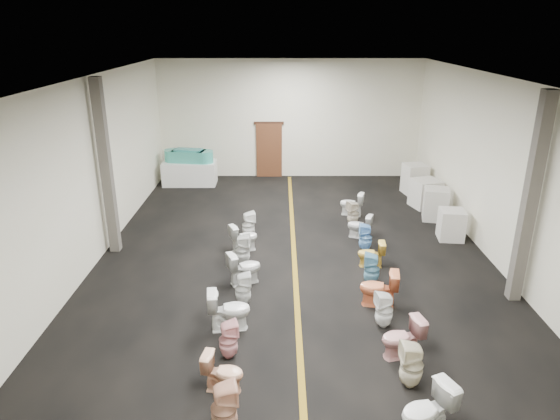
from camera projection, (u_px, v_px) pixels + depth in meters
The scene contains 36 objects.
floor at pixel (295, 267), 12.39m from camera, with size 16.00×16.00×0.00m, color black.
ceiling at pixel (297, 81), 10.82m from camera, with size 16.00×16.00×0.00m, color black.
wall_back at pixel (290, 119), 19.11m from camera, with size 10.00×10.00×0.00m, color silver.
wall_left at pixel (81, 180), 11.61m from camera, with size 16.00×16.00×0.00m, color silver.
wall_right at pixel (510, 180), 11.60m from camera, with size 16.00×16.00×0.00m, color silver.
aisle_stripe at pixel (295, 267), 12.39m from camera, with size 0.12×15.60×0.01m, color #826112.
back_door at pixel (269, 150), 19.47m from camera, with size 1.00×0.10×2.10m, color #562D19.
door_frame at pixel (269, 123), 19.11m from camera, with size 1.15×0.08×0.10m, color #331C11.
column_left at pixel (106, 168), 12.55m from camera, with size 0.25×0.25×4.50m, color #59544C.
column_right at pixel (530, 201), 10.19m from camera, with size 0.25×0.25×4.50m, color #59544C.
display_table at pixel (190, 173), 18.71m from camera, with size 1.95×0.98×0.87m, color white.
bathtub at pixel (189, 156), 18.49m from camera, with size 1.84×0.86×0.55m.
appliance_crate_a at pixel (451, 225), 13.87m from camera, with size 0.66×0.66×0.85m, color silver.
appliance_crate_b at pixel (436, 204), 15.27m from camera, with size 0.72×0.72×0.99m, color beige.
appliance_crate_c at pixel (425, 193), 16.33m from camera, with size 0.82×0.82×0.92m, color silver.
appliance_crate_d at pixel (415, 179), 17.64m from camera, with size 0.74×0.74×1.06m, color silver.
toilet_left_1 at pixel (224, 409), 7.20m from camera, with size 0.38×0.39×0.85m, color #DFA384.
toilet_left_2 at pixel (223, 372), 8.09m from camera, with size 0.38×0.67×0.68m, color #EBAD87.
toilet_left_3 at pixel (228, 340), 8.87m from camera, with size 0.33×0.34×0.74m, color pink.
toilet_left_4 at pixel (229, 310), 9.72m from camera, with size 0.47×0.82×0.84m, color white.
toilet_left_5 at pixel (243, 289), 10.59m from camera, with size 0.33×0.34×0.74m, color silver.
toilet_left_6 at pixel (244, 268), 11.48m from camera, with size 0.44×0.77×0.79m, color silver.
toilet_left_7 at pixel (242, 250), 12.34m from camera, with size 0.37×0.38×0.82m, color silver.
toilet_left_8 at pixel (244, 237), 13.16m from camera, with size 0.42×0.73×0.75m, color white.
toilet_left_9 at pixel (248, 225), 13.92m from camera, with size 0.35×0.36×0.79m, color white.
toilet_right_1 at pixel (427, 411), 7.17m from camera, with size 0.46×0.81×0.83m, color white.
toilet_right_2 at pixel (412, 365), 8.14m from camera, with size 0.38×0.39×0.84m, color beige.
toilet_right_3 at pixel (402, 338), 8.90m from camera, with size 0.43×0.75×0.77m, color #D49492.
toilet_right_4 at pixel (384, 310), 9.78m from camera, with size 0.35×0.35×0.77m, color white.
toilet_right_5 at pixel (379, 288), 10.54m from camera, with size 0.46×0.80×0.81m, color #E57747.
toilet_right_6 at pixel (372, 269), 11.40m from camera, with size 0.35×0.36×0.78m, color #70B1CE.
toilet_right_7 at pixel (371, 254), 12.30m from camera, with size 0.37×0.65×0.66m, color gold.
toilet_right_8 at pixel (365, 237), 13.14m from camera, with size 0.34×0.35×0.76m, color #78B7F5.
toilet_right_9 at pixel (360, 226), 13.97m from camera, with size 0.39×0.68×0.70m, color silver.
toilet_right_10 at pixel (353, 213), 14.84m from camera, with size 0.34×0.35×0.76m, color beige.
toilet_right_11 at pixel (352, 204), 15.64m from camera, with size 0.42×0.73×0.75m, color white.
Camera 1 is at (-0.36, -11.13, 5.62)m, focal length 32.00 mm.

